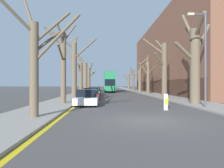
# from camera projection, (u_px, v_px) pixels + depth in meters

# --- Properties ---
(ground_plane) EXTENTS (300.00, 300.00, 0.00)m
(ground_plane) POSITION_uv_depth(u_px,v_px,m) (148.00, 121.00, 9.90)
(ground_plane) COLOR #4C4947
(sidewalk_left) EXTENTS (3.41, 120.00, 0.12)m
(sidewalk_left) POSITION_uv_depth(u_px,v_px,m) (90.00, 90.00, 59.59)
(sidewalk_left) COLOR gray
(sidewalk_left) RESTS_ON ground
(sidewalk_right) EXTENTS (3.41, 120.00, 0.12)m
(sidewalk_right) POSITION_uv_depth(u_px,v_px,m) (132.00, 90.00, 60.12)
(sidewalk_right) COLOR gray
(sidewalk_right) RESTS_ON ground
(building_facade_right) EXTENTS (10.08, 43.19, 14.62)m
(building_facade_right) POSITION_uv_depth(u_px,v_px,m) (178.00, 58.00, 41.15)
(building_facade_right) COLOR brown
(building_facade_right) RESTS_ON ground
(kerb_line_stripe) EXTENTS (0.24, 120.00, 0.01)m
(kerb_line_stripe) POSITION_uv_depth(u_px,v_px,m) (96.00, 90.00, 59.66)
(kerb_line_stripe) COLOR yellow
(kerb_line_stripe) RESTS_ON ground
(street_tree_left_0) EXTENTS (4.29, 3.48, 7.31)m
(street_tree_left_0) POSITION_uv_depth(u_px,v_px,m) (35.00, 58.00, 10.43)
(street_tree_left_0) COLOR brown
(street_tree_left_0) RESTS_ON ground
(street_tree_left_1) EXTENTS (2.70, 2.77, 7.48)m
(street_tree_left_1) POSITION_uv_depth(u_px,v_px,m) (63.00, 65.00, 18.06)
(street_tree_left_1) COLOR brown
(street_tree_left_1) RESTS_ON ground
(street_tree_left_2) EXTENTS (5.69, 2.59, 8.51)m
(street_tree_left_2) POSITION_uv_depth(u_px,v_px,m) (74.00, 66.00, 25.90)
(street_tree_left_2) COLOR brown
(street_tree_left_2) RESTS_ON ground
(street_tree_left_3) EXTENTS (1.08, 2.94, 6.42)m
(street_tree_left_3) POSITION_uv_depth(u_px,v_px,m) (81.00, 77.00, 33.75)
(street_tree_left_3) COLOR brown
(street_tree_left_3) RESTS_ON ground
(street_tree_left_4) EXTENTS (2.82, 2.30, 8.89)m
(street_tree_left_4) POSITION_uv_depth(u_px,v_px,m) (85.00, 75.00, 42.10)
(street_tree_left_4) COLOR brown
(street_tree_left_4) RESTS_ON ground
(street_tree_left_5) EXTENTS (3.93, 2.01, 7.05)m
(street_tree_left_5) POSITION_uv_depth(u_px,v_px,m) (89.00, 78.00, 49.28)
(street_tree_left_5) COLOR brown
(street_tree_left_5) RESTS_ON ground
(street_tree_right_0) EXTENTS (3.42, 4.44, 8.49)m
(street_tree_right_0) POSITION_uv_depth(u_px,v_px,m) (194.00, 61.00, 17.56)
(street_tree_right_0) COLOR brown
(street_tree_right_0) RESTS_ON ground
(street_tree_right_1) EXTENTS (3.15, 3.13, 8.15)m
(street_tree_right_1) POSITION_uv_depth(u_px,v_px,m) (164.00, 68.00, 26.74)
(street_tree_right_1) COLOR brown
(street_tree_right_1) RESTS_ON ground
(street_tree_right_2) EXTENTS (2.33, 3.65, 7.41)m
(street_tree_right_2) POSITION_uv_depth(u_px,v_px,m) (148.00, 76.00, 36.41)
(street_tree_right_2) COLOR brown
(street_tree_right_2) RESTS_ON ground
(street_tree_right_3) EXTENTS (2.80, 3.37, 7.90)m
(street_tree_right_3) POSITION_uv_depth(u_px,v_px,m) (140.00, 75.00, 44.97)
(street_tree_right_3) COLOR brown
(street_tree_right_3) RESTS_ON ground
(street_tree_right_4) EXTENTS (3.38, 3.21, 6.31)m
(street_tree_right_4) POSITION_uv_depth(u_px,v_px,m) (134.00, 79.00, 54.47)
(street_tree_right_4) COLOR brown
(street_tree_right_4) RESTS_ON ground
(street_tree_right_5) EXTENTS (3.75, 1.98, 6.77)m
(street_tree_right_5) POSITION_uv_depth(u_px,v_px,m) (129.00, 81.00, 64.17)
(street_tree_right_5) COLOR brown
(street_tree_right_5) RESTS_ON ground
(double_decker_bus) EXTENTS (2.46, 11.62, 4.56)m
(double_decker_bus) POSITION_uv_depth(u_px,v_px,m) (109.00, 81.00, 47.56)
(double_decker_bus) COLOR #1E7F47
(double_decker_bus) RESTS_ON ground
(parked_car_0) EXTENTS (1.90, 3.92, 1.37)m
(parked_car_0) POSITION_uv_depth(u_px,v_px,m) (87.00, 98.00, 17.26)
(parked_car_0) COLOR silver
(parked_car_0) RESTS_ON ground
(parked_car_1) EXTENTS (1.86, 4.42, 1.38)m
(parked_car_1) POSITION_uv_depth(u_px,v_px,m) (91.00, 94.00, 23.53)
(parked_car_1) COLOR maroon
(parked_car_1) RESTS_ON ground
(parked_car_2) EXTENTS (1.71, 4.18, 1.40)m
(parked_car_2) POSITION_uv_depth(u_px,v_px,m) (94.00, 92.00, 29.31)
(parked_car_2) COLOR silver
(parked_car_2) RESTS_ON ground
(parked_car_3) EXTENTS (1.72, 3.93, 1.31)m
(parked_car_3) POSITION_uv_depth(u_px,v_px,m) (96.00, 91.00, 35.61)
(parked_car_3) COLOR black
(parked_car_3) RESTS_ON ground
(lamp_post) EXTENTS (1.40, 0.20, 7.11)m
(lamp_post) POSITION_uv_depth(u_px,v_px,m) (204.00, 55.00, 14.64)
(lamp_post) COLOR #4C4F54
(lamp_post) RESTS_ON ground
(traffic_bollard) EXTENTS (0.31, 0.32, 1.14)m
(traffic_bollard) POSITION_uv_depth(u_px,v_px,m) (166.00, 102.00, 14.09)
(traffic_bollard) COLOR white
(traffic_bollard) RESTS_ON ground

